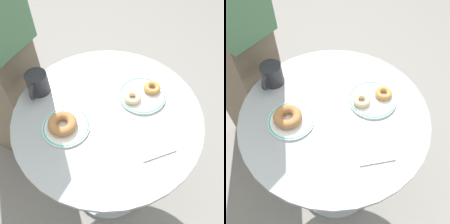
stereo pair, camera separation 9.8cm
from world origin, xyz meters
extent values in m
cube|color=gray|center=(0.00, 0.00, -0.01)|extent=(7.00, 7.00, 0.02)
cylinder|color=#999EA3|center=(0.00, 0.00, 0.70)|extent=(0.75, 0.75, 0.02)
cylinder|color=#999EA3|center=(0.00, 0.00, 0.36)|extent=(0.06, 0.06, 0.67)
cylinder|color=#999EA3|center=(0.00, 0.00, 0.01)|extent=(0.43, 0.43, 0.03)
cylinder|color=white|center=(-0.17, 0.03, 0.71)|extent=(0.18, 0.18, 0.01)
torus|color=#38B2A8|center=(-0.17, 0.03, 0.72)|extent=(0.17, 0.17, 0.01)
cylinder|color=white|center=(0.17, 0.00, 0.71)|extent=(0.19, 0.19, 0.01)
torus|color=#38B2A8|center=(0.17, 0.00, 0.72)|extent=(0.19, 0.19, 0.01)
torus|color=#A36B3D|center=(-0.18, 0.03, 0.74)|extent=(0.15, 0.15, 0.04)
torus|color=#BC7F42|center=(0.21, 0.00, 0.73)|extent=(0.09, 0.09, 0.02)
torus|color=#E0B789|center=(0.12, 0.00, 0.73)|extent=(0.10, 0.10, 0.02)
cube|color=white|center=(0.07, -0.20, 0.71)|extent=(0.15, 0.14, 0.01)
cylinder|color=#28282D|center=(-0.18, 0.25, 0.75)|extent=(0.09, 0.09, 0.09)
torus|color=#28282D|center=(-0.21, 0.21, 0.76)|extent=(0.05, 0.06, 0.07)
cube|color=brown|center=(-0.30, 0.52, 0.43)|extent=(0.38, 0.44, 0.87)
camera|label=1|loc=(-0.30, -0.52, 1.53)|focal=41.83mm
camera|label=2|loc=(-0.22, -0.56, 1.53)|focal=41.83mm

